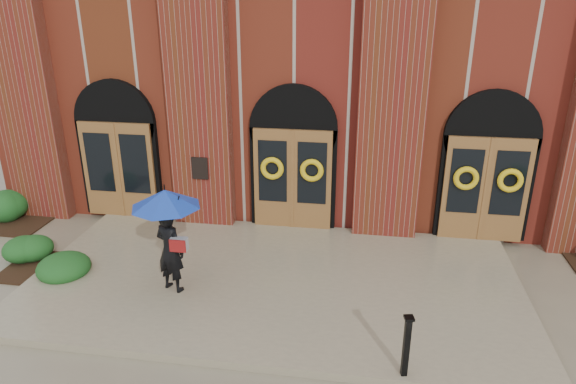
# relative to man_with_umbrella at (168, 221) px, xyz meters

# --- Properties ---
(ground) EXTENTS (90.00, 90.00, 0.00)m
(ground) POSITION_rel_man_with_umbrella_xyz_m (1.90, 0.55, -1.63)
(ground) COLOR gray
(ground) RESTS_ON ground
(landing) EXTENTS (10.00, 5.30, 0.15)m
(landing) POSITION_rel_man_with_umbrella_xyz_m (1.90, 0.70, -1.55)
(landing) COLOR gray
(landing) RESTS_ON ground
(church_building) EXTENTS (16.20, 12.53, 7.00)m
(church_building) POSITION_rel_man_with_umbrella_xyz_m (1.90, 9.34, 1.87)
(church_building) COLOR maroon
(church_building) RESTS_ON ground
(man_with_umbrella) EXTENTS (1.70, 1.70, 2.11)m
(man_with_umbrella) POSITION_rel_man_with_umbrella_xyz_m (0.00, 0.00, 0.00)
(man_with_umbrella) COLOR black
(man_with_umbrella) RESTS_ON landing
(metal_post) EXTENTS (0.17, 0.17, 1.05)m
(metal_post) POSITION_rel_man_with_umbrella_xyz_m (4.39, -1.80, -0.92)
(metal_post) COLOR black
(metal_post) RESTS_ON landing
(hedge_front_left) EXTENTS (1.45, 1.24, 0.51)m
(hedge_front_left) POSITION_rel_man_with_umbrella_xyz_m (-3.22, 0.55, -1.37)
(hedge_front_left) COLOR #194A1A
(hedge_front_left) RESTS_ON ground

